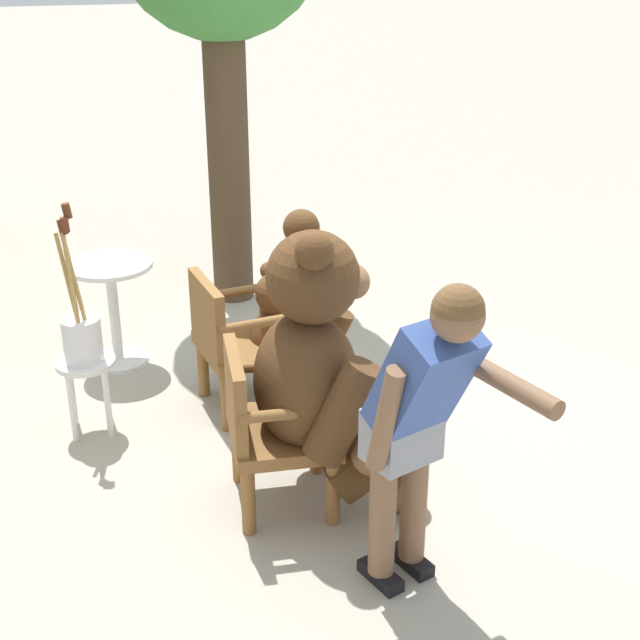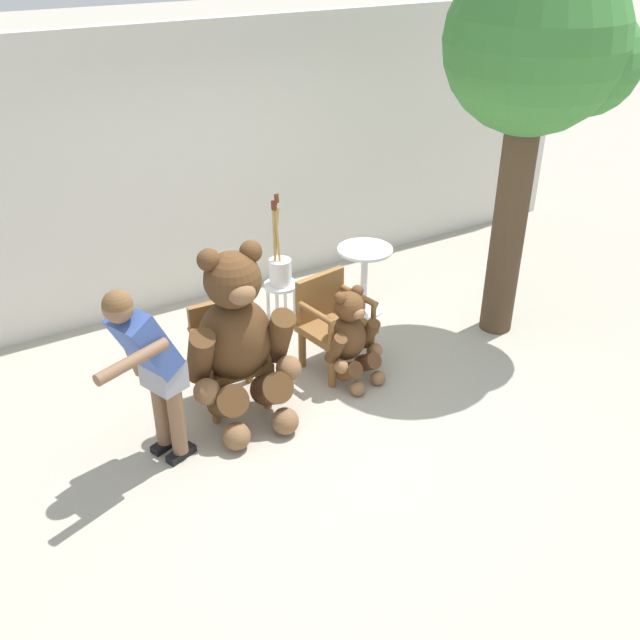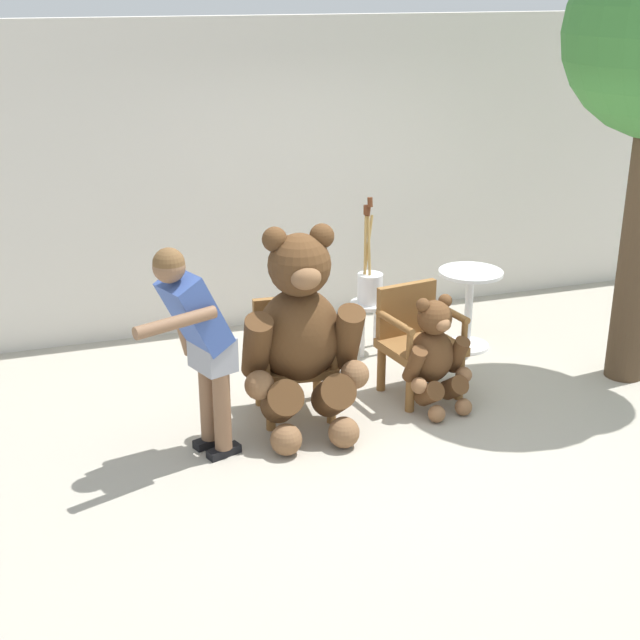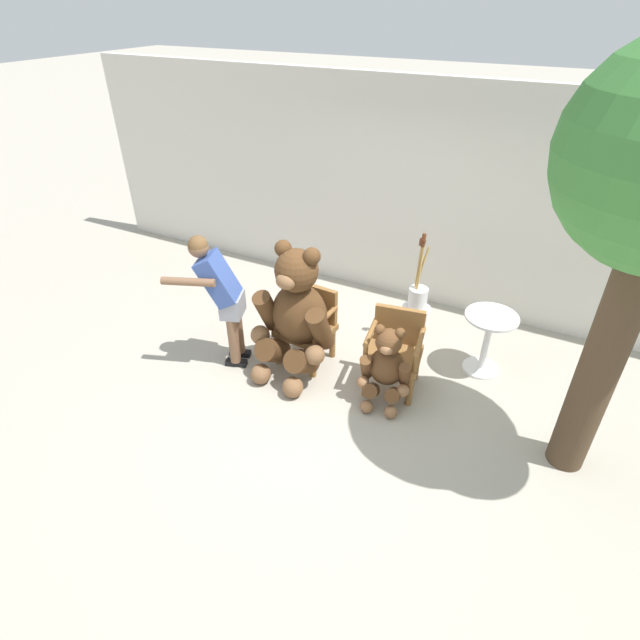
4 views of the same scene
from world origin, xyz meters
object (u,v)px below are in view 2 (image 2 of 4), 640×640
teddy_bear_small (351,337)px  patio_tree (542,55)px  wooden_chair_left (228,352)px  person_visitor (149,360)px  wooden_chair_right (332,321)px  white_stool (281,293)px  brush_bucket (280,267)px  teddy_bear_large (238,338)px  round_side_table (364,273)px

teddy_bear_small → patio_tree: 2.84m
wooden_chair_left → person_visitor: bearing=-149.2°
wooden_chair_right → wooden_chair_left: bearing=180.0°
white_stool → brush_bucket: bearing=150.1°
teddy_bear_large → round_side_table: bearing=27.2°
wooden_chair_left → brush_bucket: brush_bucket is taller
wooden_chair_left → white_stool: (0.97, 0.88, -0.11)m
person_visitor → brush_bucket: size_ratio=1.64×
teddy_bear_small → person_visitor: bearing=-174.3°
brush_bucket → patio_tree: (1.89, -1.20, 1.98)m
wooden_chair_left → teddy_bear_small: teddy_bear_small is taller
white_stool → brush_bucket: (-0.00, 0.00, 0.29)m
wooden_chair_right → teddy_bear_small: 0.29m
patio_tree → person_visitor: bearing=-177.5°
teddy_bear_small → round_side_table: (0.79, 0.97, 0.01)m
person_visitor → round_side_table: person_visitor is taller
teddy_bear_large → brush_bucket: size_ratio=1.62×
teddy_bear_small → round_side_table: 1.26m
white_stool → patio_tree: bearing=-32.3°
wooden_chair_left → patio_tree: (2.86, -0.31, 2.16)m
brush_bucket → patio_tree: 2.99m
wooden_chair_right → teddy_bear_small: teddy_bear_small is taller
wooden_chair_left → white_stool: size_ratio=1.87×
wooden_chair_right → teddy_bear_large: 1.10m
teddy_bear_small → brush_bucket: brush_bucket is taller
wooden_chair_left → person_visitor: 1.03m
teddy_bear_large → white_stool: bearing=49.4°
wooden_chair_right → white_stool: wooden_chair_right is taller
white_stool → patio_tree: 3.18m
wooden_chair_left → wooden_chair_right: (1.02, -0.00, 0.00)m
person_visitor → teddy_bear_large: bearing=15.0°
wooden_chair_right → person_visitor: bearing=-165.4°
wooden_chair_right → teddy_bear_large: teddy_bear_large is taller
wooden_chair_right → patio_tree: size_ratio=0.25×
person_visitor → round_side_table: (2.63, 1.16, -0.46)m
round_side_table → patio_tree: patio_tree is taller
teddy_bear_small → patio_tree: (1.82, -0.03, 2.19)m
wooden_chair_left → wooden_chair_right: 1.02m
person_visitor → patio_tree: (3.65, 0.16, 1.71)m
white_stool → round_side_table: round_side_table is taller
person_visitor → round_side_table: 2.91m
teddy_bear_large → patio_tree: (2.87, -0.05, 1.88)m
patio_tree → white_stool: bearing=147.7°
teddy_bear_small → brush_bucket: 1.19m
wooden_chair_right → patio_tree: 2.85m
white_stool → person_visitor: bearing=-142.5°
teddy_bear_small → person_visitor: size_ratio=0.58×
round_side_table → patio_tree: (1.03, -1.00, 2.17)m
wooden_chair_right → round_side_table: bearing=40.2°
teddy_bear_small → white_stool: bearing=93.4°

